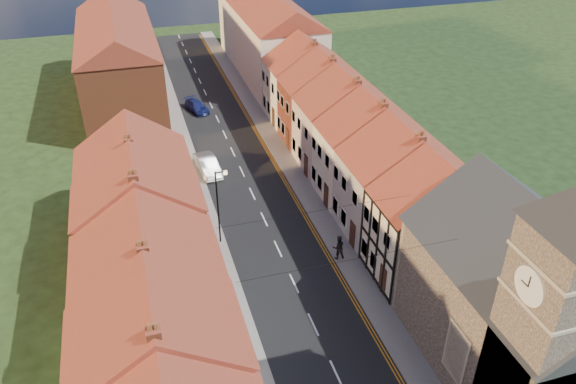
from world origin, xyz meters
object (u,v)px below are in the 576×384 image
(church, at_px, (532,294))
(pedestrian_right, at_px, (338,247))
(car_mid, at_px, (208,165))
(lamppost, at_px, (219,203))
(car_far, at_px, (197,106))

(church, xyz_separation_m, pedestrian_right, (-5.56, 12.31, -4.82))
(car_mid, bearing_deg, pedestrian_right, -72.44)
(lamppost, height_order, pedestrian_right, lamppost)
(church, distance_m, pedestrian_right, 14.34)
(car_mid, height_order, pedestrian_right, pedestrian_right)
(car_mid, distance_m, pedestrian_right, 16.58)
(car_mid, bearing_deg, car_far, 78.66)
(car_far, bearing_deg, pedestrian_right, -95.76)
(church, relative_size, pedestrian_right, 8.15)
(car_mid, bearing_deg, church, -72.32)
(car_far, height_order, pedestrian_right, pedestrian_right)
(church, distance_m, car_mid, 30.52)
(lamppost, bearing_deg, car_mid, 85.45)
(church, height_order, lamppost, church)
(church, bearing_deg, car_far, 105.02)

